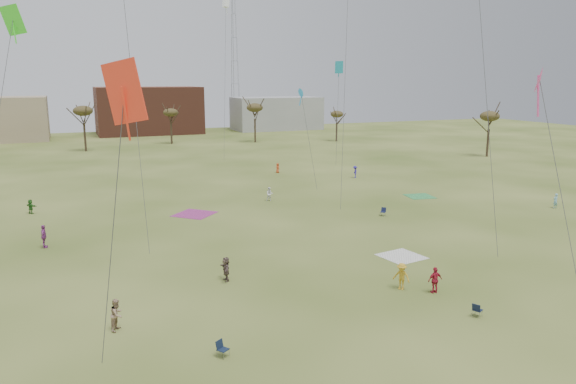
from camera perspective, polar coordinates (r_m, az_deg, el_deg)
name	(u,v)px	position (r m, az deg, el deg)	size (l,w,h in m)	color
ground	(366,322)	(32.97, 8.17, -13.42)	(260.00, 260.00, 0.00)	#394D18
spectator_fore_a	(435,280)	(37.72, 15.22, -8.93)	(1.05, 0.44, 1.80)	#B21E34
spectator_fore_b	(117,315)	(32.86, -17.56, -12.19)	(0.91, 0.71, 1.86)	#9D7F64
spectator_fore_c	(226,269)	(38.78, -6.55, -8.04)	(1.62, 0.51, 1.74)	brown
flyer_mid_b	(401,276)	(37.79, 11.85, -8.68)	(1.20, 0.69, 1.86)	gold
flyer_mid_c	(555,201)	(66.56, 26.32, -0.84)	(0.61, 0.40, 1.66)	#7BB7CD
spectator_mid_d	(44,236)	(50.18, -24.30, -4.28)	(1.16, 0.48, 1.98)	#983F8D
spectator_mid_e	(270,194)	(63.20, -1.95, -0.23)	(0.79, 0.62, 1.63)	white
flyer_far_a	(31,207)	(63.40, -25.46, -1.39)	(1.43, 0.46, 1.55)	#2C6B23
flyer_far_b	(278,168)	(82.33, -1.10, 2.55)	(0.73, 0.47, 1.49)	#C14921
flyer_far_c	(355,172)	(78.71, 7.06, 2.12)	(1.12, 0.64, 1.73)	#2D2095
blanket_cream	(402,257)	(44.75, 11.86, -6.67)	(3.10, 3.10, 0.03)	silver
blanket_plum	(195,214)	(58.04, -9.81, -2.31)	(3.73, 3.73, 0.03)	#972E75
blanket_olive	(420,196)	(67.72, 13.68, -0.45)	(3.12, 3.12, 0.03)	green
camp_chair_left	(223,352)	(29.13, -6.88, -16.40)	(0.72, 0.73, 0.87)	#121E33
camp_chair_center	(477,313)	(35.15, 19.28, -11.89)	(0.71, 0.69, 0.87)	#141C37
camp_chair_right	(383,213)	(57.30, 9.96, -2.24)	(0.74, 0.73, 0.87)	#161B3D
kites_aloft	(217,10)	(58.45, -7.44, 18.44)	(63.12, 75.57, 26.06)	red
tree_line	(137,117)	(105.67, -15.57, 7.63)	(117.44, 49.32, 8.91)	#3A2B1E
building_brick	(149,110)	(147.21, -14.46, 8.33)	(26.00, 16.00, 12.00)	brown
building_grey	(277,113)	(154.19, -1.22, 8.27)	(24.00, 12.00, 9.00)	gray
radio_tower	(234,60)	(157.36, -5.69, 13.65)	(1.51, 1.72, 41.00)	#9EA3A8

